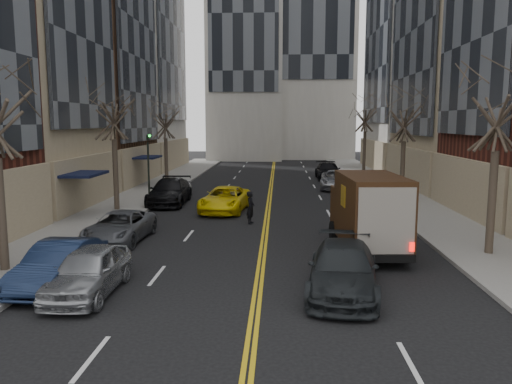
# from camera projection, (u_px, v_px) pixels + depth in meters

# --- Properties ---
(sidewalk_left) EXTENTS (4.00, 66.00, 0.15)m
(sidewalk_left) POSITION_uv_depth(u_px,v_px,m) (146.00, 193.00, 36.03)
(sidewalk_left) COLOR slate
(sidewalk_left) RESTS_ON ground
(sidewalk_right) EXTENTS (4.00, 66.00, 0.15)m
(sidewalk_right) POSITION_uv_depth(u_px,v_px,m) (397.00, 195.00, 35.21)
(sidewalk_right) COLOR slate
(sidewalk_right) RESTS_ON ground
(tree_lf_mid) EXTENTS (3.20, 3.20, 8.91)m
(tree_lf_mid) POSITION_uv_depth(u_px,v_px,m) (113.00, 97.00, 28.18)
(tree_lf_mid) COLOR #382D23
(tree_lf_mid) RESTS_ON sidewalk_left
(tree_lf_far) EXTENTS (3.20, 3.20, 8.12)m
(tree_lf_far) POSITION_uv_depth(u_px,v_px,m) (165.00, 112.00, 41.12)
(tree_lf_far) COLOR #382D23
(tree_lf_far) RESTS_ON sidewalk_left
(tree_rt_near) EXTENTS (3.20, 3.20, 8.71)m
(tree_rt_near) POSITION_uv_depth(u_px,v_px,m) (500.00, 88.00, 18.50)
(tree_rt_near) COLOR #382D23
(tree_rt_near) RESTS_ON sidewalk_right
(tree_rt_mid) EXTENTS (3.20, 3.20, 8.32)m
(tree_rt_mid) POSITION_uv_depth(u_px,v_px,m) (405.00, 107.00, 32.39)
(tree_rt_mid) COLOR #382D23
(tree_rt_mid) RESTS_ON sidewalk_right
(tree_rt_far) EXTENTS (3.20, 3.20, 9.11)m
(tree_rt_far) POSITION_uv_depth(u_px,v_px,m) (366.00, 105.00, 47.14)
(tree_rt_far) COLOR #382D23
(tree_rt_far) RESTS_ON sidewalk_right
(traffic_signal) EXTENTS (0.29, 0.26, 4.70)m
(traffic_signal) POSITION_uv_depth(u_px,v_px,m) (148.00, 161.00, 30.62)
(traffic_signal) COLOR black
(traffic_signal) RESTS_ON sidewalk_left
(ups_truck) EXTENTS (2.61, 5.87, 3.15)m
(ups_truck) POSITION_uv_depth(u_px,v_px,m) (368.00, 213.00, 19.89)
(ups_truck) COLOR black
(ups_truck) RESTS_ON ground
(observer_sedan) EXTENTS (2.74, 5.32, 1.47)m
(observer_sedan) POSITION_uv_depth(u_px,v_px,m) (343.00, 269.00, 15.21)
(observer_sedan) COLOR black
(observer_sedan) RESTS_ON ground
(taxi) EXTENTS (2.94, 5.38, 1.43)m
(taxi) POSITION_uv_depth(u_px,v_px,m) (225.00, 199.00, 29.05)
(taxi) COLOR yellow
(taxi) RESTS_ON ground
(pedestrian) EXTENTS (0.50, 0.67, 1.67)m
(pedestrian) POSITION_uv_depth(u_px,v_px,m) (251.00, 208.00, 25.55)
(pedestrian) COLOR black
(pedestrian) RESTS_ON ground
(parked_lf_a) EXTENTS (1.72, 4.27, 1.45)m
(parked_lf_a) POSITION_uv_depth(u_px,v_px,m) (89.00, 271.00, 15.05)
(parked_lf_a) COLOR #9C9FA3
(parked_lf_a) RESTS_ON ground
(parked_lf_b) EXTENTS (1.72, 4.41, 1.43)m
(parked_lf_b) POSITION_uv_depth(u_px,v_px,m) (59.00, 265.00, 15.77)
(parked_lf_b) COLOR #101A33
(parked_lf_b) RESTS_ON ground
(parked_lf_c) EXTENTS (2.39, 4.80, 1.31)m
(parked_lf_c) POSITION_uv_depth(u_px,v_px,m) (120.00, 227.00, 21.73)
(parked_lf_c) COLOR #4E5156
(parked_lf_c) RESTS_ON ground
(parked_lf_d) EXTENTS (2.36, 5.56, 1.60)m
(parked_lf_d) POSITION_uv_depth(u_px,v_px,m) (170.00, 192.00, 31.64)
(parked_lf_d) COLOR black
(parked_lf_d) RESTS_ON ground
(parked_lf_e) EXTENTS (1.77, 4.21, 1.42)m
(parked_lf_e) POSITION_uv_depth(u_px,v_px,m) (176.00, 189.00, 33.53)
(parked_lf_e) COLOR #B2B5BA
(parked_lf_e) RESTS_ON ground
(parked_rt_a) EXTENTS (2.24, 4.97, 1.58)m
(parked_rt_a) POSITION_uv_depth(u_px,v_px,m) (362.00, 187.00, 34.12)
(parked_rt_a) COLOR #4F5357
(parked_rt_a) RESTS_ON ground
(parked_rt_b) EXTENTS (2.95, 5.44, 1.45)m
(parked_rt_b) POSITION_uv_depth(u_px,v_px,m) (336.00, 180.00, 38.82)
(parked_rt_b) COLOR #989A9F
(parked_rt_b) RESTS_ON ground
(parked_rt_c) EXTENTS (2.15, 5.25, 1.52)m
(parked_rt_c) POSITION_uv_depth(u_px,v_px,m) (328.00, 171.00, 45.32)
(parked_rt_c) COLOR black
(parked_rt_c) RESTS_ON ground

